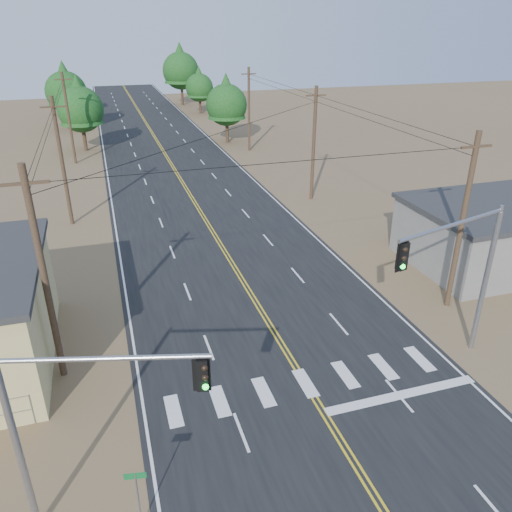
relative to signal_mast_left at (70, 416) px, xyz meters
name	(u,v)px	position (x,y,z in m)	size (l,w,h in m)	color
road	(204,218)	(9.33, 26.45, -4.62)	(15.00, 200.00, 0.02)	black
utility_pole_left_near	(44,277)	(-1.17, 8.45, 0.49)	(1.80, 0.30, 10.00)	#4C3826
utility_pole_left_mid	(62,162)	(-1.17, 28.45, 0.49)	(1.80, 0.30, 10.00)	#4C3826
utility_pole_left_far	(69,118)	(-1.17, 48.45, 0.49)	(1.80, 0.30, 10.00)	#4C3826
utility_pole_right_near	(462,222)	(19.83, 8.45, 0.49)	(1.80, 0.30, 10.00)	#4C3826
utility_pole_right_mid	(314,144)	(19.83, 28.45, 0.49)	(1.80, 0.30, 10.00)	#4C3826
utility_pole_right_far	(249,109)	(19.83, 48.45, 0.49)	(1.80, 0.30, 10.00)	#4C3826
signal_mast_left	(70,416)	(0.00, 0.00, 0.00)	(5.78, 1.81, 6.81)	gray
signal_mast_right	(465,265)	(16.51, 4.00, 0.51)	(6.37, 2.06, 7.57)	gray
street_sign	(137,491)	(1.53, -0.46, -3.06)	(0.69, 0.15, 2.33)	gray
tree_left_near	(80,105)	(0.02, 54.59, 1.04)	(5.56, 5.56, 9.26)	#3F2D1E
tree_left_mid	(65,88)	(-2.00, 69.56, 1.43)	(5.94, 5.94, 9.90)	#3F2D1E
tree_left_far	(66,85)	(-2.53, 84.26, 0.22)	(4.76, 4.76, 7.93)	#3F2D1E
tree_right_near	(226,101)	(18.33, 53.74, 0.86)	(5.38, 5.38, 8.97)	#3F2D1E
tree_right_mid	(199,85)	(19.63, 78.05, 0.25)	(4.79, 4.79, 7.99)	#3F2D1E
tree_right_far	(180,67)	(18.33, 89.03, 2.39)	(6.88, 6.88, 11.47)	#3F2D1E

